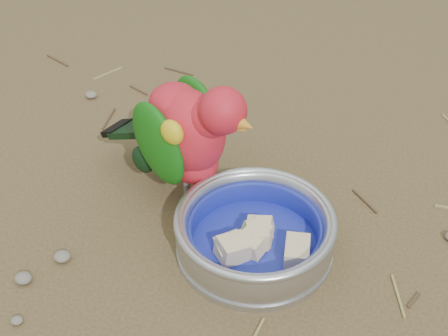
# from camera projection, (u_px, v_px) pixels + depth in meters

# --- Properties ---
(ground) EXTENTS (60.00, 60.00, 0.00)m
(ground) POSITION_uv_depth(u_px,v_px,m) (198.00, 242.00, 0.84)
(ground) COLOR brown
(food_bowl) EXTENTS (0.21, 0.21, 0.02)m
(food_bowl) POSITION_uv_depth(u_px,v_px,m) (254.00, 247.00, 0.82)
(food_bowl) COLOR #B2B2BA
(food_bowl) RESTS_ON ground
(bowl_wall) EXTENTS (0.21, 0.21, 0.04)m
(bowl_wall) POSITION_uv_depth(u_px,v_px,m) (255.00, 230.00, 0.80)
(bowl_wall) COLOR #B2B2BA
(bowl_wall) RESTS_ON food_bowl
(fruit_wedges) EXTENTS (0.12, 0.12, 0.03)m
(fruit_wedges) POSITION_uv_depth(u_px,v_px,m) (255.00, 234.00, 0.81)
(fruit_wedges) COLOR beige
(fruit_wedges) RESTS_ON food_bowl
(lory_parrot) EXTENTS (0.27, 0.21, 0.19)m
(lory_parrot) POSITION_uv_depth(u_px,v_px,m) (189.00, 141.00, 0.85)
(lory_parrot) COLOR red
(lory_parrot) RESTS_ON ground
(ground_debris) EXTENTS (0.90, 0.80, 0.01)m
(ground_debris) POSITION_uv_depth(u_px,v_px,m) (177.00, 229.00, 0.85)
(ground_debris) COLOR olive
(ground_debris) RESTS_ON ground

